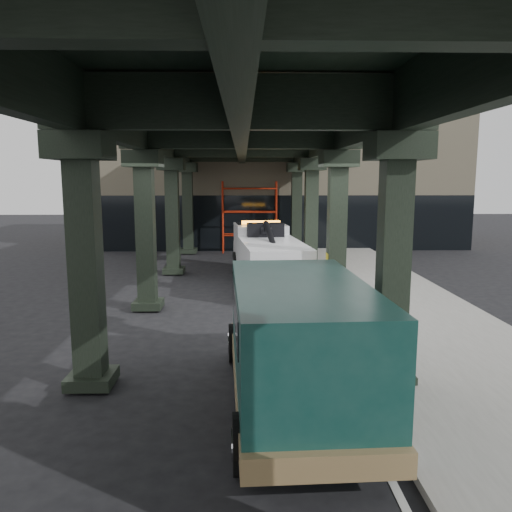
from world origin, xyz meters
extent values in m
plane|color=black|center=(0.00, 0.00, 0.00)|extent=(90.00, 90.00, 0.00)
cube|color=gray|center=(4.50, 2.00, 0.07)|extent=(5.00, 40.00, 0.15)
cube|color=silver|center=(1.70, 2.00, 0.01)|extent=(0.12, 38.00, 0.01)
cube|color=black|center=(2.60, -4.00, 2.50)|extent=(0.55, 0.55, 5.00)
cube|color=black|center=(2.60, -4.00, 4.75)|extent=(1.10, 1.10, 0.50)
cube|color=black|center=(2.60, -4.00, 0.18)|extent=(0.90, 0.90, 0.24)
cube|color=black|center=(2.60, 2.00, 2.50)|extent=(0.55, 0.55, 5.00)
cube|color=black|center=(2.60, 2.00, 4.75)|extent=(1.10, 1.10, 0.50)
cube|color=black|center=(2.60, 2.00, 0.18)|extent=(0.90, 0.90, 0.24)
cube|color=black|center=(2.60, 8.00, 2.50)|extent=(0.55, 0.55, 5.00)
cube|color=black|center=(2.60, 8.00, 4.75)|extent=(1.10, 1.10, 0.50)
cube|color=black|center=(2.60, 8.00, 0.18)|extent=(0.90, 0.90, 0.24)
cube|color=black|center=(2.60, 14.00, 2.50)|extent=(0.55, 0.55, 5.00)
cube|color=black|center=(2.60, 14.00, 4.75)|extent=(1.10, 1.10, 0.50)
cube|color=black|center=(2.60, 14.00, 0.18)|extent=(0.90, 0.90, 0.24)
cube|color=black|center=(-3.40, -4.00, 2.50)|extent=(0.55, 0.55, 5.00)
cube|color=black|center=(-3.40, -4.00, 4.75)|extent=(1.10, 1.10, 0.50)
cube|color=black|center=(-3.40, -4.00, 0.18)|extent=(0.90, 0.90, 0.24)
cube|color=black|center=(-3.40, 2.00, 2.50)|extent=(0.55, 0.55, 5.00)
cube|color=black|center=(-3.40, 2.00, 4.75)|extent=(1.10, 1.10, 0.50)
cube|color=black|center=(-3.40, 2.00, 0.18)|extent=(0.90, 0.90, 0.24)
cube|color=black|center=(-3.40, 8.00, 2.50)|extent=(0.55, 0.55, 5.00)
cube|color=black|center=(-3.40, 8.00, 4.75)|extent=(1.10, 1.10, 0.50)
cube|color=black|center=(-3.40, 8.00, 0.18)|extent=(0.90, 0.90, 0.24)
cube|color=black|center=(-3.40, 14.00, 2.50)|extent=(0.55, 0.55, 5.00)
cube|color=black|center=(-3.40, 14.00, 4.75)|extent=(1.10, 1.10, 0.50)
cube|color=black|center=(-3.40, 14.00, 0.18)|extent=(0.90, 0.90, 0.24)
cube|color=black|center=(2.60, 2.00, 5.55)|extent=(0.35, 32.00, 1.10)
cube|color=black|center=(-3.40, 2.00, 5.55)|extent=(0.35, 32.00, 1.10)
cube|color=black|center=(-0.40, 2.00, 5.55)|extent=(0.35, 32.00, 1.10)
cube|color=black|center=(-0.40, 2.00, 6.25)|extent=(7.40, 32.00, 0.30)
cube|color=#C6B793|center=(2.00, 20.00, 4.00)|extent=(22.00, 10.00, 8.00)
cylinder|color=red|center=(-1.50, 14.90, 2.00)|extent=(0.08, 0.08, 4.00)
cylinder|color=red|center=(-1.50, 14.10, 2.00)|extent=(0.08, 0.08, 4.00)
cylinder|color=red|center=(1.50, 14.90, 2.00)|extent=(0.08, 0.08, 4.00)
cylinder|color=red|center=(1.50, 14.10, 2.00)|extent=(0.08, 0.08, 4.00)
cylinder|color=red|center=(0.00, 14.90, 1.00)|extent=(3.00, 0.08, 0.08)
cylinder|color=red|center=(0.00, 14.90, 2.30)|extent=(3.00, 0.08, 0.08)
cylinder|color=red|center=(0.00, 14.90, 3.60)|extent=(3.00, 0.08, 0.08)
cube|color=black|center=(0.62, 5.44, 0.63)|extent=(1.58, 6.84, 0.23)
cube|color=white|center=(0.38, 7.74, 1.40)|extent=(2.33, 2.37, 1.63)
cube|color=white|center=(0.29, 8.68, 0.95)|extent=(2.18, 0.84, 0.81)
cube|color=black|center=(0.36, 7.96, 1.85)|extent=(2.10, 1.37, 0.77)
cube|color=white|center=(0.72, 4.41, 1.22)|extent=(2.62, 4.72, 1.27)
cube|color=orange|center=(0.40, 7.56, 2.31)|extent=(1.65, 0.42, 0.14)
cube|color=black|center=(0.54, 6.21, 2.13)|extent=(1.49, 0.69, 0.54)
cylinder|color=black|center=(0.70, 4.59, 1.90)|extent=(0.53, 3.17, 1.21)
cube|color=black|center=(0.95, 2.12, 0.32)|extent=(0.40, 1.29, 0.16)
cube|color=black|center=(1.02, 1.49, 0.27)|extent=(1.46, 0.37, 0.16)
cylinder|color=black|center=(-0.63, 7.91, 0.50)|extent=(0.42, 1.02, 0.99)
cylinder|color=silver|center=(-0.63, 7.91, 0.50)|extent=(0.41, 0.58, 0.55)
cylinder|color=black|center=(1.35, 8.11, 0.50)|extent=(0.42, 1.02, 0.99)
cylinder|color=silver|center=(1.35, 8.11, 0.50)|extent=(0.41, 0.58, 0.55)
cylinder|color=black|center=(-0.33, 4.94, 0.50)|extent=(0.42, 1.02, 0.99)
cylinder|color=silver|center=(-0.33, 4.94, 0.50)|extent=(0.41, 0.58, 0.55)
cylinder|color=black|center=(1.65, 5.14, 0.50)|extent=(0.42, 1.02, 0.99)
cylinder|color=silver|center=(1.65, 5.14, 0.50)|extent=(0.41, 0.58, 0.55)
cylinder|color=black|center=(-0.21, 3.77, 0.50)|extent=(0.42, 1.02, 0.99)
cylinder|color=silver|center=(-0.21, 3.77, 0.50)|extent=(0.41, 0.58, 0.55)
cylinder|color=black|center=(1.76, 3.97, 0.50)|extent=(0.42, 1.02, 0.99)
cylinder|color=silver|center=(1.76, 3.97, 0.50)|extent=(0.41, 0.58, 0.55)
cube|color=#113D36|center=(0.50, -2.55, 0.99)|extent=(2.18, 1.23, 0.94)
cube|color=#113D36|center=(0.61, -5.42, 1.41)|extent=(2.38, 4.78, 2.03)
cube|color=olive|center=(0.60, -5.00, 0.57)|extent=(2.47, 5.92, 0.36)
cube|color=black|center=(0.51, -2.97, 1.82)|extent=(2.05, 0.53, 0.87)
cube|color=black|center=(0.60, -5.10, 1.93)|extent=(2.37, 3.84, 0.57)
cube|color=silver|center=(0.48, -2.00, 0.57)|extent=(2.09, 0.21, 0.31)
cylinder|color=black|center=(-0.54, -2.65, 0.44)|extent=(0.33, 0.89, 0.88)
cylinder|color=silver|center=(-0.54, -2.65, 0.44)|extent=(0.35, 0.49, 0.48)
cylinder|color=black|center=(1.54, -2.56, 0.44)|extent=(0.33, 0.89, 0.88)
cylinder|color=silver|center=(1.54, -2.56, 0.44)|extent=(0.35, 0.49, 0.48)
cylinder|color=black|center=(-0.36, -7.02, 0.44)|extent=(0.33, 0.89, 0.88)
cylinder|color=silver|center=(-0.36, -7.02, 0.44)|extent=(0.35, 0.49, 0.48)
cylinder|color=black|center=(1.72, -6.94, 0.44)|extent=(0.33, 0.89, 0.88)
cylinder|color=silver|center=(1.72, -6.94, 0.44)|extent=(0.35, 0.49, 0.48)
camera|label=1|loc=(-0.35, -13.59, 4.15)|focal=35.00mm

